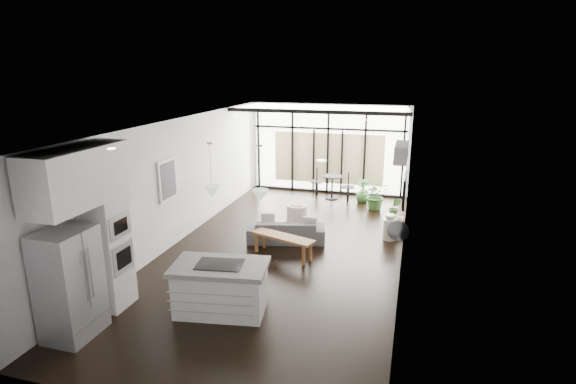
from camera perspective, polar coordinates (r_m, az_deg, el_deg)
The scene contains 28 objects.
floor at distance 9.97m, azimuth -0.47°, elevation -7.38°, with size 5.00×10.00×0.00m, color black.
ceiling at distance 9.24m, azimuth -0.51°, elevation 8.81°, with size 5.00×10.00×0.00m, color silver.
wall_left at distance 10.47m, azimuth -13.75°, elevation 1.37°, with size 0.02×10.00×2.80m, color white.
wall_right at distance 9.16m, azimuth 14.70°, elevation -0.73°, with size 0.02×10.00×2.80m, color white.
wall_back at distance 14.27m, azimuth 5.17°, elevation 5.48°, with size 5.00×0.02×2.80m, color white.
wall_front at distance 5.23m, azimuth -16.49°, elevation -13.60°, with size 5.00×0.02×2.80m, color white.
glazing at distance 14.15m, azimuth 5.08°, elevation 5.40°, with size 5.00×0.20×2.80m, color black.
skylight at distance 13.11m, azimuth 4.49°, elevation 10.65°, with size 4.70×1.90×0.06m, color silver.
neighbour_building at distance 14.27m, azimuth 5.11°, elevation 4.27°, with size 3.50×0.02×1.60m, color beige.
island at distance 7.56m, azimuth -8.54°, elevation -11.97°, with size 1.53×0.90×0.83m, color silver.
cooktop at distance 7.38m, azimuth -8.67°, elevation -9.06°, with size 0.74×0.49×0.01m, color black.
fridge at distance 7.42m, azimuth -26.00°, elevation -10.47°, with size 0.64×0.81×1.67m, color #A3A4A8.
appliance_column at distance 7.95m, azimuth -22.07°, elevation -6.07°, with size 0.58×0.60×2.23m, color silver.
upper_cabinets at distance 7.26m, azimuth -25.09°, elevation 1.81°, with size 0.62×1.75×0.86m, color silver.
pendant_left at distance 7.09m, azimuth -9.65°, elevation 0.05°, with size 0.26×0.26×0.18m, color silver.
pendant_right at distance 6.80m, azimuth -3.53°, elevation -0.45°, with size 0.26×0.26×0.18m, color silver.
sofa at distance 10.34m, azimuth -0.25°, elevation -4.45°, with size 1.77×0.52×0.69m, color #525254.
console_bench at distance 9.59m, azimuth -0.65°, elevation -6.87°, with size 1.43×0.36×0.46m, color brown.
pouf at distance 11.73m, azimuth 1.12°, elevation -2.68°, with size 0.53×0.53×0.43m, color beige.
crate at distance 11.34m, azimuth 13.29°, elevation -4.03°, with size 0.43×0.43×0.33m, color brown.
plant_tall at distance 12.88m, azimuth 11.11°, elevation -0.84°, with size 0.72×0.80×0.63m, color #356029.
plant_med at distance 13.50m, azimuth 9.42°, elevation -0.49°, with size 0.40×0.71×0.40m, color #356029.
plant_crate at distance 11.25m, azimuth 13.37°, elevation -2.68°, with size 0.29×0.54×0.24m, color #356029.
milk_can at distance 10.72m, azimuth 12.82°, elevation -4.36°, with size 0.31×0.31×0.61m, color beige.
bistro_set at distance 13.73m, azimuth 5.62°, elevation 0.64°, with size 1.51×0.61×0.73m, color black.
tv at distance 10.15m, azimuth 14.60°, elevation 0.28°, with size 0.05×1.10×0.65m, color black.
ac_unit at distance 8.14m, azimuth 14.21°, elevation 4.90°, with size 0.22×0.90×0.30m, color silver.
framed_art at distance 10.00m, azimuth -15.04°, elevation 1.51°, with size 0.04×0.70×0.90m, color black.
Camera 1 is at (2.58, -8.81, 3.90)m, focal length 28.00 mm.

